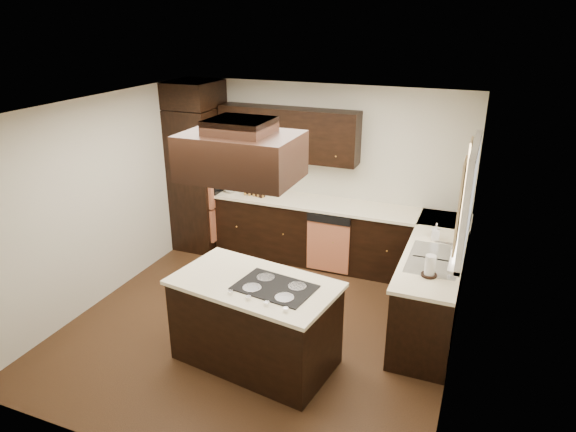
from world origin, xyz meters
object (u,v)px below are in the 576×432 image
object	(u,v)px
island	(255,324)
spice_rack	(255,187)
range_hood	(241,156)
oven_column	(199,179)

from	to	relation	value
island	spice_rack	xyz separation A→B (m)	(-1.08, 2.33, 0.61)
range_hood	oven_column	bearing A→B (deg)	129.74
range_hood	spice_rack	bearing A→B (deg)	112.84
oven_column	range_hood	bearing A→B (deg)	-50.26
spice_rack	island	bearing A→B (deg)	-46.35
oven_column	spice_rack	world-z (taller)	oven_column
oven_column	spice_rack	size ratio (longest dim) A/B	6.89
island	range_hood	distance (m)	1.73
island	range_hood	bearing A→B (deg)	162.77
range_hood	spice_rack	size ratio (longest dim) A/B	3.41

